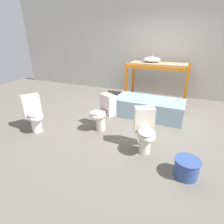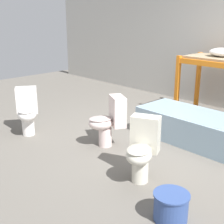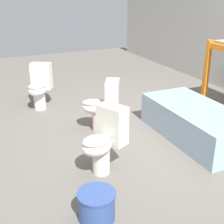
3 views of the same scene
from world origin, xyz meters
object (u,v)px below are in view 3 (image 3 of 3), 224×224
(bucket_white, at_px, (97,205))
(toilet_far, at_px, (104,139))
(toilet_extra, at_px, (103,104))
(toilet_near, at_px, (40,85))
(bathtub_main, at_px, (196,120))

(bucket_white, bearing_deg, toilet_far, 151.32)
(bucket_white, bearing_deg, toilet_extra, 154.90)
(toilet_extra, bearing_deg, toilet_near, -125.21)
(bathtub_main, distance_m, toilet_near, 2.55)
(bathtub_main, height_order, toilet_near, toilet_near)
(bathtub_main, bearing_deg, bucket_white, -61.90)
(bathtub_main, distance_m, toilet_extra, 1.26)
(toilet_near, bearing_deg, toilet_far, -53.36)
(toilet_near, bearing_deg, toilet_extra, -32.87)
(bathtub_main, bearing_deg, toilet_extra, -123.83)
(toilet_extra, bearing_deg, toilet_far, 6.65)
(bathtub_main, distance_m, toilet_far, 1.45)
(toilet_near, relative_size, toilet_extra, 1.00)
(toilet_far, bearing_deg, bathtub_main, 74.89)
(toilet_near, relative_size, toilet_far, 1.00)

